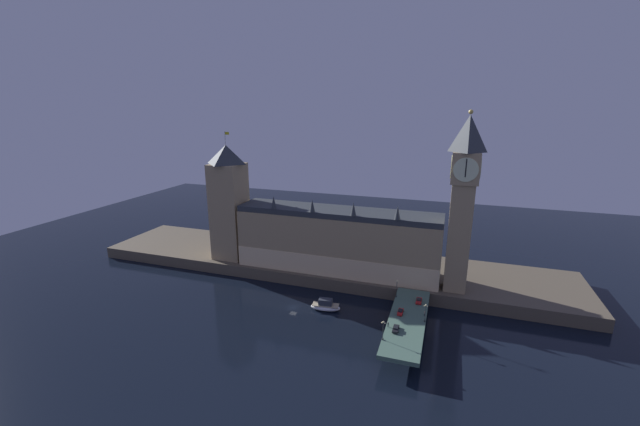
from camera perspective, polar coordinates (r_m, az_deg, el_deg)
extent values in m
plane|color=black|center=(155.31, -3.94, -13.55)|extent=(400.00, 400.00, 0.00)
cube|color=brown|center=(187.22, 0.65, -7.44)|extent=(220.00, 42.00, 5.14)
cube|color=tan|center=(170.89, 2.52, -4.31)|extent=(87.22, 17.95, 24.94)
cube|color=beige|center=(165.65, 1.60, -7.91)|extent=(87.22, 0.20, 8.98)
cube|color=#2D3338|center=(166.83, 2.57, 0.12)|extent=(87.22, 16.51, 2.40)
cone|color=#2D3338|center=(167.95, -6.76, 1.52)|extent=(2.40, 2.40, 5.49)
cone|color=#2D3338|center=(161.41, -1.14, 1.07)|extent=(2.40, 2.40, 5.49)
cone|color=#2D3338|center=(156.54, 4.88, 0.57)|extent=(2.40, 2.40, 5.49)
cone|color=#2D3338|center=(153.52, 11.21, 0.03)|extent=(2.40, 2.40, 5.49)
cube|color=tan|center=(158.62, 19.52, -3.44)|extent=(8.19, 8.19, 42.32)
cube|color=tan|center=(152.62, 20.41, 6.19)|extent=(9.66, 9.66, 11.48)
cylinder|color=beige|center=(147.71, 20.44, 5.91)|extent=(8.62, 0.25, 8.62)
cylinder|color=beige|center=(157.52, 20.37, 6.44)|extent=(8.62, 0.25, 8.62)
cylinder|color=beige|center=(152.86, 22.27, 6.02)|extent=(0.25, 8.62, 8.62)
cylinder|color=beige|center=(152.54, 18.54, 6.35)|extent=(0.25, 8.62, 8.62)
cube|color=black|center=(147.44, 20.47, 6.15)|extent=(0.36, 0.10, 6.46)
pyramid|color=#2D3338|center=(151.39, 20.84, 10.79)|extent=(9.66, 9.66, 13.15)
sphere|color=gold|center=(151.13, 21.11, 13.57)|extent=(1.60, 1.60, 1.60)
cube|color=tan|center=(187.65, -13.01, 0.23)|extent=(13.96, 13.96, 44.60)
pyramid|color=#2D3338|center=(182.80, -13.50, 8.29)|extent=(14.24, 14.24, 8.45)
cylinder|color=#99999E|center=(182.13, -13.64, 10.55)|extent=(0.24, 0.24, 6.00)
cube|color=gold|center=(181.41, -13.39, 11.21)|extent=(2.00, 0.08, 1.20)
cube|color=#476656|center=(139.29, 12.54, -15.06)|extent=(12.06, 46.00, 1.40)
cube|color=brown|center=(134.29, 12.08, -17.76)|extent=(10.25, 3.20, 4.54)
cube|color=brown|center=(147.40, 12.83, -14.61)|extent=(10.25, 3.20, 4.54)
cube|color=red|center=(141.49, 11.62, -13.93)|extent=(1.71, 4.36, 0.71)
cube|color=black|center=(141.21, 11.63, -13.72)|extent=(1.40, 1.96, 0.45)
cylinder|color=black|center=(142.84, 11.35, -13.71)|extent=(0.22, 0.64, 0.64)
cylinder|color=black|center=(142.70, 12.02, -13.78)|extent=(0.22, 0.64, 0.64)
cylinder|color=black|center=(140.49, 11.20, -14.22)|extent=(0.22, 0.64, 0.64)
cylinder|color=black|center=(140.35, 11.88, -14.30)|extent=(0.22, 0.64, 0.64)
cube|color=black|center=(131.81, 10.96, -16.23)|extent=(1.78, 4.49, 0.70)
cube|color=black|center=(131.52, 10.98, -16.02)|extent=(1.46, 2.02, 0.45)
cylinder|color=black|center=(133.18, 10.67, -15.96)|extent=(0.22, 0.64, 0.64)
cylinder|color=black|center=(133.03, 11.42, -16.04)|extent=(0.22, 0.64, 0.64)
cylinder|color=black|center=(130.82, 10.49, -16.57)|extent=(0.22, 0.64, 0.64)
cylinder|color=black|center=(130.66, 11.25, -16.66)|extent=(0.22, 0.64, 0.64)
cube|color=red|center=(150.16, 14.18, -12.28)|extent=(1.93, 4.50, 0.73)
cube|color=black|center=(149.90, 14.20, -12.08)|extent=(1.58, 2.03, 0.45)
cylinder|color=black|center=(148.98, 14.49, -12.63)|extent=(0.22, 0.64, 0.64)
cylinder|color=black|center=(149.07, 13.77, -12.56)|extent=(0.22, 0.64, 0.64)
cylinder|color=black|center=(151.46, 14.58, -12.15)|extent=(0.22, 0.64, 0.64)
cylinder|color=black|center=(151.55, 13.87, -12.09)|extent=(0.22, 0.64, 0.64)
cylinder|color=black|center=(133.25, 9.87, -15.85)|extent=(0.28, 0.28, 0.83)
cylinder|color=black|center=(132.86, 9.88, -15.57)|extent=(0.38, 0.38, 0.69)
sphere|color=tan|center=(132.63, 9.89, -15.40)|extent=(0.22, 0.22, 0.22)
cylinder|color=black|center=(141.85, 14.95, -14.11)|extent=(0.28, 0.28, 0.88)
cylinder|color=gray|center=(141.47, 14.97, -13.82)|extent=(0.38, 0.38, 0.73)
sphere|color=tan|center=(141.24, 14.98, -13.65)|extent=(0.24, 0.24, 0.24)
cylinder|color=#2D3333|center=(126.83, 9.10, -17.65)|extent=(0.56, 0.56, 0.50)
cylinder|color=#2D3333|center=(125.36, 9.15, -16.59)|extent=(0.18, 0.18, 5.02)
sphere|color=#F9E5A3|center=(123.79, 9.21, -15.38)|extent=(0.60, 0.60, 0.60)
sphere|color=#F9E5A3|center=(124.02, 8.99, -15.50)|extent=(0.44, 0.44, 0.44)
sphere|color=#F9E5A3|center=(123.91, 9.42, -15.55)|extent=(0.44, 0.44, 0.44)
cylinder|color=#2D3333|center=(138.53, 14.99, -14.96)|extent=(0.56, 0.56, 0.50)
cylinder|color=#2D3333|center=(137.18, 15.07, -13.95)|extent=(0.18, 0.18, 5.08)
sphere|color=#F9E5A3|center=(135.73, 15.16, -12.81)|extent=(0.60, 0.60, 0.60)
sphere|color=#F9E5A3|center=(135.91, 14.96, -12.92)|extent=(0.44, 0.44, 0.44)
sphere|color=#F9E5A3|center=(135.88, 15.35, -12.95)|extent=(0.44, 0.44, 0.44)
cylinder|color=#2D3333|center=(152.24, 11.03, -11.81)|extent=(0.56, 0.56, 0.50)
cylinder|color=#2D3333|center=(150.91, 11.09, -10.79)|extent=(0.18, 0.18, 5.54)
sphere|color=#F9E5A3|center=(149.50, 11.15, -9.64)|extent=(0.60, 0.60, 0.60)
sphere|color=#F9E5A3|center=(149.70, 10.97, -9.75)|extent=(0.44, 0.44, 0.44)
sphere|color=#F9E5A3|center=(149.60, 11.32, -9.78)|extent=(0.44, 0.44, 0.44)
ellipsoid|color=white|center=(152.82, 0.81, -13.54)|extent=(11.81, 5.83, 2.25)
cube|color=tan|center=(152.33, 0.81, -13.21)|extent=(10.35, 4.77, 0.24)
cube|color=#2D333D|center=(151.75, 0.81, -12.79)|extent=(5.40, 3.40, 2.25)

